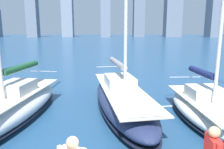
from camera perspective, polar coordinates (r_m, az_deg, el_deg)
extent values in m
cube|color=slate|center=(176.14, 24.81, 13.31)|extent=(6.40, 10.80, 27.41)
cube|color=slate|center=(173.97, 15.60, 14.51)|extent=(11.67, 9.68, 30.81)
cube|color=slate|center=(170.26, 7.03, 15.92)|extent=(8.09, 8.30, 36.78)
cube|color=slate|center=(163.65, -1.73, 18.02)|extent=(6.86, 9.96, 47.20)
cube|color=gray|center=(173.58, -11.66, 17.73)|extent=(8.14, 8.66, 49.10)
cube|color=slate|center=(172.04, -20.25, 16.88)|extent=(7.50, 8.15, 46.34)
ellipsoid|color=white|center=(11.50, 23.68, -8.73)|extent=(2.65, 6.76, 0.94)
ellipsoid|color=black|center=(11.59, 23.57, -9.94)|extent=(2.66, 6.80, 0.10)
cube|color=beige|center=(11.35, 23.88, -6.34)|extent=(2.18, 5.95, 0.06)
cube|color=silver|center=(11.61, 23.11, -4.32)|extent=(1.54, 1.51, 0.55)
cylinder|color=silver|center=(11.88, 22.36, -0.08)|extent=(0.17, 2.82, 0.12)
cylinder|color=navy|center=(11.86, 22.40, 0.49)|extent=(0.37, 2.60, 0.32)
cylinder|color=silver|center=(13.89, 18.53, -0.64)|extent=(1.89, 0.08, 0.04)
ellipsoid|color=navy|center=(11.78, 2.56, -6.69)|extent=(3.72, 9.73, 1.18)
ellipsoid|color=black|center=(11.88, 2.55, -8.18)|extent=(3.74, 9.78, 0.10)
cube|color=beige|center=(11.61, 2.59, -3.79)|extent=(3.13, 8.55, 0.06)
cube|color=silver|center=(12.07, 2.02, -1.70)|extent=(1.72, 2.27, 0.55)
cylinder|color=silver|center=(12.61, 1.38, 2.45)|extent=(0.68, 3.96, 0.12)
cylinder|color=gray|center=(12.59, 1.38, 2.99)|extent=(0.83, 3.68, 0.32)
cylinder|color=silver|center=(7.44, 9.92, -8.45)|extent=(1.56, 0.26, 0.04)
cylinder|color=silver|center=(15.61, -0.76, 2.06)|extent=(1.80, 0.29, 0.04)
ellipsoid|color=silver|center=(11.57, -24.60, -8.09)|extent=(3.43, 8.52, 1.17)
ellipsoid|color=black|center=(11.68, -24.47, -9.59)|extent=(3.45, 8.57, 0.10)
cube|color=beige|center=(11.39, -24.85, -5.17)|extent=(2.89, 7.48, 0.06)
cube|color=silver|center=(11.73, -23.73, -3.08)|extent=(1.60, 2.00, 0.55)
cylinder|color=silver|center=(12.10, -22.55, 1.18)|extent=(0.62, 3.46, 0.12)
cylinder|color=#1E5633|center=(12.09, -22.60, 1.74)|extent=(0.78, 3.21, 0.32)
cylinder|color=silver|center=(14.50, -17.44, 0.81)|extent=(1.68, 0.28, 0.04)
sphere|color=tan|center=(4.17, -10.33, -17.14)|extent=(0.24, 0.24, 0.24)
cylinder|color=red|center=(5.36, 23.70, -16.50)|extent=(0.10, 0.10, 0.63)
sphere|color=tan|center=(4.95, 25.20, -13.43)|extent=(0.23, 0.23, 0.23)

